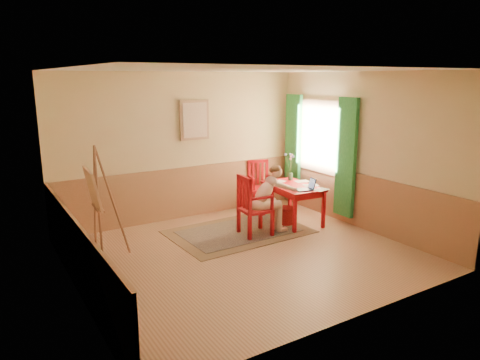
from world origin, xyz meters
TOP-DOWN VIEW (x-y plane):
  - room at (0.00, 0.00)m, footprint 5.04×4.54m
  - wainscot at (0.00, 0.80)m, footprint 5.00×4.50m
  - window at (2.42, 1.10)m, footprint 0.12×2.01m
  - wall_portrait at (0.25, 2.20)m, footprint 0.60×0.05m
  - rug at (0.45, 0.91)m, footprint 2.44×1.67m
  - table at (1.62, 0.87)m, footprint 0.82×1.26m
  - chair_left at (0.56, 0.64)m, footprint 0.53×0.51m
  - chair_back at (1.62, 1.98)m, footprint 0.56×0.58m
  - figure at (0.86, 0.61)m, footprint 0.91×0.42m
  - laptop at (1.60, 0.46)m, footprint 0.38×0.27m
  - papers at (1.81, 0.81)m, footprint 0.71×1.17m
  - vase at (1.84, 1.25)m, footprint 0.18×0.27m
  - wastebasket at (1.42, 0.82)m, footprint 0.40×0.40m
  - easel at (-1.97, 1.03)m, footprint 0.60×0.78m

SIDE VIEW (x-z plane):
  - rug at x=0.45m, z-range 0.00..0.02m
  - wastebasket at x=1.42m, z-range 0.00..0.33m
  - wainscot at x=0.00m, z-range 0.00..1.00m
  - chair_back at x=1.62m, z-range 0.00..1.00m
  - chair_left at x=0.56m, z-range 0.00..1.07m
  - table at x=1.62m, z-range 0.27..0.99m
  - figure at x=0.86m, z-range 0.06..1.28m
  - papers at x=1.81m, z-range 0.72..0.72m
  - laptop at x=1.60m, z-range 0.66..0.87m
  - vase at x=1.84m, z-range 0.70..1.24m
  - easel at x=-1.97m, z-range 0.16..1.90m
  - window at x=2.42m, z-range 0.25..2.45m
  - room at x=0.00m, z-range -0.02..2.82m
  - wall_portrait at x=0.25m, z-range 1.52..2.28m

